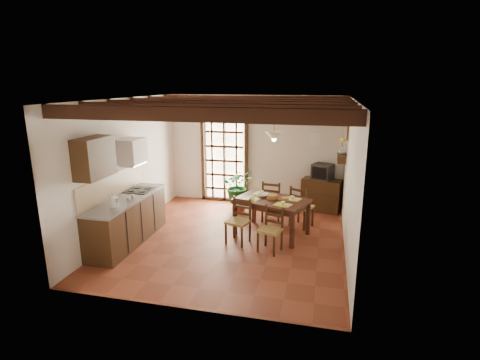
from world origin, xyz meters
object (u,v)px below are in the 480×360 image
(chair_near_left, at_px, (238,229))
(chair_far_left, at_px, (272,208))
(potted_plant, at_px, (238,187))
(pendant_lamp, at_px, (274,135))
(kitchen_counter, at_px, (127,219))
(crt_tv, at_px, (323,172))
(chair_near_right, at_px, (270,238))
(dining_table, at_px, (272,204))
(chair_far_right, at_px, (301,214))
(sideboard, at_px, (321,195))

(chair_near_left, height_order, chair_far_left, chair_far_left)
(potted_plant, height_order, pendant_lamp, pendant_lamp)
(chair_far_left, xyz_separation_m, potted_plant, (-0.95, 0.59, 0.27))
(kitchen_counter, distance_m, crt_tv, 4.68)
(potted_plant, bearing_deg, chair_near_right, -62.43)
(crt_tv, bearing_deg, chair_far_left, -114.48)
(dining_table, height_order, pendant_lamp, pendant_lamp)
(chair_far_left, xyz_separation_m, chair_far_right, (0.67, -0.23, -0.01))
(kitchen_counter, relative_size, chair_near_right, 2.62)
(chair_near_right, xyz_separation_m, sideboard, (0.88, 2.59, 0.13))
(chair_far_left, distance_m, chair_far_right, 0.71)
(kitchen_counter, distance_m, sideboard, 4.65)
(chair_near_left, bearing_deg, chair_near_right, -3.82)
(crt_tv, bearing_deg, kitchen_counter, -119.51)
(dining_table, relative_size, potted_plant, 0.74)
(chair_near_left, height_order, chair_far_right, chair_far_right)
(crt_tv, height_order, pendant_lamp, pendant_lamp)
(crt_tv, distance_m, potted_plant, 2.11)
(crt_tv, bearing_deg, potted_plant, -146.09)
(sideboard, height_order, potted_plant, potted_plant)
(dining_table, height_order, sideboard, sideboard)
(dining_table, relative_size, pendant_lamp, 1.95)
(chair_near_right, relative_size, pendant_lamp, 1.02)
(chair_near_left, relative_size, chair_near_right, 1.05)
(chair_far_left, height_order, potted_plant, potted_plant)
(kitchen_counter, height_order, chair_far_right, kitchen_counter)
(chair_far_left, bearing_deg, crt_tv, -130.41)
(sideboard, distance_m, pendant_lamp, 2.57)
(dining_table, distance_m, sideboard, 2.06)
(crt_tv, bearing_deg, sideboard, 113.16)
(chair_far_left, xyz_separation_m, crt_tv, (1.07, 0.98, 0.69))
(chair_near_right, bearing_deg, crt_tv, 89.19)
(chair_near_right, bearing_deg, chair_far_right, 88.98)
(sideboard, xyz_separation_m, crt_tv, (0.00, -0.01, 0.59))
(crt_tv, height_order, potted_plant, potted_plant)
(kitchen_counter, xyz_separation_m, chair_near_right, (2.82, 0.23, -0.20))
(kitchen_counter, relative_size, dining_table, 1.37)
(kitchen_counter, relative_size, chair_far_right, 2.41)
(chair_near_left, bearing_deg, chair_far_left, 86.07)
(sideboard, bearing_deg, kitchen_counter, -129.07)
(chair_far_left, distance_m, crt_tv, 1.61)
(chair_near_left, relative_size, crt_tv, 1.58)
(dining_table, height_order, chair_near_right, chair_near_right)
(chair_near_right, height_order, sideboard, chair_near_right)
(dining_table, distance_m, chair_near_right, 0.91)
(kitchen_counter, distance_m, chair_far_left, 3.21)
(dining_table, xyz_separation_m, chair_far_right, (0.57, 0.57, -0.38))
(sideboard, bearing_deg, potted_plant, -155.54)
(dining_table, height_order, crt_tv, crt_tv)
(kitchen_counter, bearing_deg, potted_plant, 55.54)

